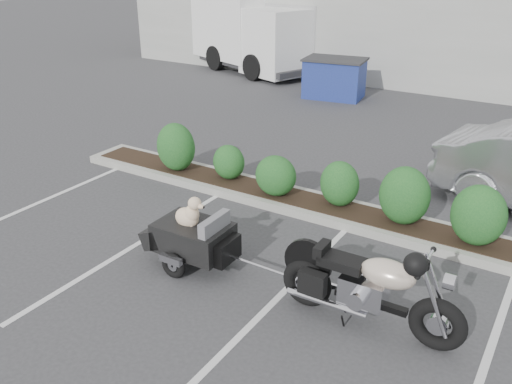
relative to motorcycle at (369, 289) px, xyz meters
The scene contains 7 objects.
ground 2.56m from the motorcycle, 168.33° to the left, with size 90.00×90.00×0.00m, color #38383A.
planter_kerb 3.10m from the motorcycle, 118.09° to the left, with size 12.00×1.00×0.15m, color #9E9E93.
building 17.73m from the motorcycle, 97.95° to the left, with size 26.00×10.00×4.00m, color #9EA099.
motorcycle is the anchor object (origin of this frame).
pet_trailer 2.79m from the motorcycle, behind, with size 1.92×1.07×1.15m.
dumpster 11.78m from the motorcycle, 116.48° to the left, with size 2.08×1.58×1.26m.
delivery_truck 16.87m from the motorcycle, 128.70° to the left, with size 7.75×4.68×3.38m.
Camera 1 is at (4.24, -6.03, 4.41)m, focal length 38.00 mm.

